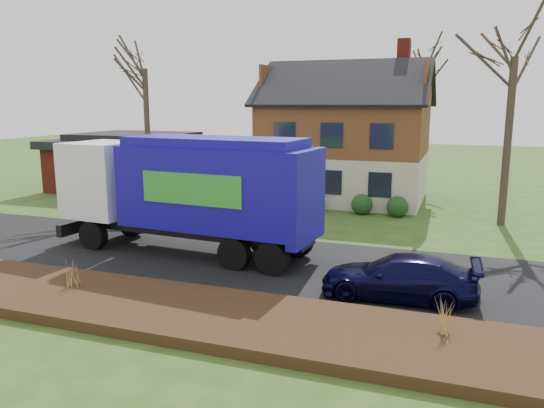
% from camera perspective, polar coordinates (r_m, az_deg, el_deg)
% --- Properties ---
extents(ground, '(120.00, 120.00, 0.00)m').
position_cam_1_polar(ground, '(19.96, -6.36, -5.75)').
color(ground, '#294B19').
rests_on(ground, ground).
extents(road, '(80.00, 7.00, 0.02)m').
position_cam_1_polar(road, '(19.96, -6.36, -5.73)').
color(road, black).
rests_on(road, ground).
extents(mulch_verge, '(80.00, 3.50, 0.30)m').
position_cam_1_polar(mulch_verge, '(15.59, -15.08, -10.32)').
color(mulch_verge, black).
rests_on(mulch_verge, ground).
extents(main_house, '(12.95, 8.95, 9.26)m').
position_cam_1_polar(main_house, '(31.88, 7.08, 7.81)').
color(main_house, beige).
rests_on(main_house, ground).
extents(ranch_house, '(9.80, 8.20, 3.70)m').
position_cam_1_polar(ranch_house, '(36.66, -14.43, 4.46)').
color(ranch_house, maroon).
rests_on(ranch_house, ground).
extents(garbage_truck, '(10.58, 3.60, 4.45)m').
position_cam_1_polar(garbage_truck, '(20.14, -8.80, 1.83)').
color(garbage_truck, black).
rests_on(garbage_truck, ground).
extents(silver_sedan, '(4.29, 2.27, 1.34)m').
position_cam_1_polar(silver_sedan, '(26.29, -14.72, -0.49)').
color(silver_sedan, '#A7AAAF').
rests_on(silver_sedan, ground).
extents(navy_wagon, '(4.58, 1.99, 1.31)m').
position_cam_1_polar(navy_wagon, '(16.10, 13.51, -7.65)').
color(navy_wagon, black).
rests_on(navy_wagon, ground).
extents(tree_front_west, '(3.51, 3.51, 10.43)m').
position_cam_1_polar(tree_front_west, '(30.67, -13.64, 16.02)').
color(tree_front_west, '#403226').
rests_on(tree_front_west, ground).
extents(tree_front_east, '(3.96, 3.96, 11.01)m').
position_cam_1_polar(tree_front_east, '(26.89, 24.87, 16.87)').
color(tree_front_east, '#403026').
rests_on(tree_front_east, ground).
extents(tree_back, '(3.67, 3.67, 11.63)m').
position_cam_1_polar(tree_back, '(38.96, 16.44, 16.34)').
color(tree_back, '#3C3224').
rests_on(tree_back, ground).
extents(grass_clump_mid, '(0.31, 0.26, 0.88)m').
position_cam_1_polar(grass_clump_mid, '(16.90, -20.61, -6.88)').
color(grass_clump_mid, '#A47A48').
rests_on(grass_clump_mid, mulch_verge).
extents(grass_clump_east, '(0.37, 0.30, 0.93)m').
position_cam_1_polar(grass_clump_east, '(13.40, 17.94, -11.26)').
color(grass_clump_east, '#AE884D').
rests_on(grass_clump_east, mulch_verge).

